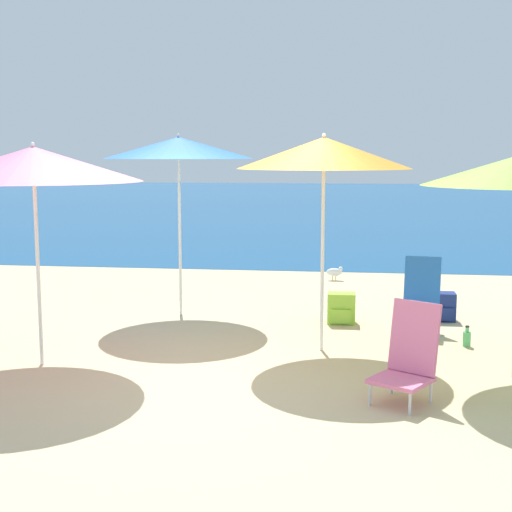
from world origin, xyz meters
name	(u,v)px	position (x,y,z in m)	size (l,w,h in m)	color
ground_plane	(215,369)	(0.00, 0.00, 0.00)	(60.00, 60.00, 0.00)	#D1BA89
sea_water	(321,201)	(0.00, 25.93, 0.00)	(60.00, 40.00, 0.01)	navy
beach_umbrella_orange	(324,153)	(1.00, 0.80, 2.07)	(1.79, 1.79, 2.27)	white
beach_umbrella_pink	(33,164)	(-1.73, -0.07, 1.97)	(2.07, 2.07, 2.17)	white
beach_umbrella_blue	(179,148)	(-0.87, 2.27, 2.14)	(1.89, 1.89, 2.32)	white
beach_chair_pink	(409,356)	(1.78, -0.68, 0.39)	(0.63, 0.65, 0.83)	silver
beach_chair_blue	(421,297)	(2.11, 1.71, 0.43)	(0.50, 0.63, 0.88)	silver
backpack_navy	(444,307)	(2.46, 2.37, 0.17)	(0.28, 0.26, 0.35)	navy
backpack_lime	(341,308)	(1.19, 2.06, 0.18)	(0.34, 0.27, 0.38)	#8ECC3D
water_bottle	(467,338)	(2.55, 1.15, 0.09)	(0.08, 0.08, 0.23)	#4CB266
seagull	(335,272)	(1.05, 5.11, 0.14)	(0.27, 0.11, 0.23)	gold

